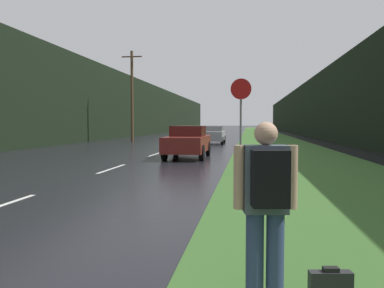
{
  "coord_description": "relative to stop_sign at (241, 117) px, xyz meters",
  "views": [
    {
      "loc": [
        4.92,
        -0.43,
        1.66
      ],
      "look_at": [
        2.76,
        15.28,
        0.85
      ],
      "focal_mm": 38.0,
      "sensor_mm": 36.0,
      "label": 1
    }
  ],
  "objects": [
    {
      "name": "lane_stripe_c",
      "position": [
        -4.69,
        1.11,
        -1.87
      ],
      "size": [
        0.12,
        3.0,
        0.01
      ],
      "primitive_type": "cube",
      "color": "silver",
      "rests_on": "ground_plane"
    },
    {
      "name": "car_passing_near",
      "position": [
        -2.63,
        6.15,
        -1.09
      ],
      "size": [
        1.89,
        4.64,
        1.54
      ],
      "rotation": [
        0.0,
        0.0,
        3.14
      ],
      "color": "maroon",
      "rests_on": "ground_plane"
    },
    {
      "name": "treeline_far_side",
      "position": [
        -14.82,
        37.31,
        1.84
      ],
      "size": [
        2.0,
        140.0,
        7.42
      ],
      "primitive_type": "cube",
      "color": "black",
      "rests_on": "ground_plane"
    },
    {
      "name": "hitchhiker_with_backpack",
      "position": [
        0.39,
        -9.45,
        -0.91
      ],
      "size": [
        0.58,
        0.45,
        1.67
      ],
      "rotation": [
        0.0,
        0.0,
        0.15
      ],
      "color": "navy",
      "rests_on": "ground_plane"
    },
    {
      "name": "utility_pole_far",
      "position": [
        -9.93,
        21.81,
        2.27
      ],
      "size": [
        1.8,
        0.24,
        8.01
      ],
      "color": "#4C3823",
      "rests_on": "ground_plane"
    },
    {
      "name": "suitcase",
      "position": [
        0.98,
        -9.37,
        -1.71
      ],
      "size": [
        0.4,
        0.17,
        0.36
      ],
      "rotation": [
        0.0,
        0.0,
        0.15
      ],
      "color": "#232326",
      "rests_on": "ground_plane"
    },
    {
      "name": "car_oncoming",
      "position": [
        -6.75,
        30.47,
        -1.14
      ],
      "size": [
        1.96,
        4.78,
        1.42
      ],
      "color": "maroon",
      "rests_on": "ground_plane"
    },
    {
      "name": "treeline_near_side",
      "position": [
        8.43,
        37.31,
        1.59
      ],
      "size": [
        2.0,
        140.0,
        6.91
      ],
      "primitive_type": "cube",
      "color": "black",
      "rests_on": "ground_plane"
    },
    {
      "name": "car_passing_far",
      "position": [
        -2.63,
        19.85,
        -1.14
      ],
      "size": [
        1.95,
        4.72,
        1.43
      ],
      "rotation": [
        0.0,
        0.0,
        3.14
      ],
      "color": "#9E9EA3",
      "rests_on": "ground_plane"
    },
    {
      "name": "grass_verge",
      "position": [
        2.43,
        27.31,
        -1.86
      ],
      "size": [
        6.0,
        240.0,
        0.02
      ],
      "primitive_type": "cube",
      "color": "#386028",
      "rests_on": "ground_plane"
    },
    {
      "name": "lane_stripe_d",
      "position": [
        -4.69,
        8.11,
        -1.87
      ],
      "size": [
        0.12,
        3.0,
        0.01
      ],
      "primitive_type": "cube",
      "color": "silver",
      "rests_on": "ground_plane"
    },
    {
      "name": "stop_sign",
      "position": [
        0.0,
        0.0,
        0.0
      ],
      "size": [
        0.67,
        0.07,
        3.09
      ],
      "color": "slate",
      "rests_on": "ground_plane"
    }
  ]
}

